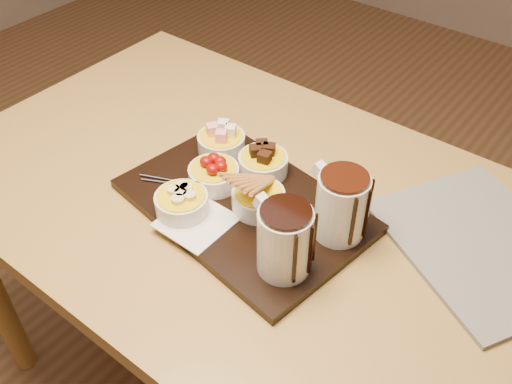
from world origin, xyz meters
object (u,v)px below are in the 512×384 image
Objects in this scene: pitcher_dark_chocolate at (285,241)px; newspaper at (481,244)px; dining_table at (233,220)px; bowl_strawberries at (214,176)px; pitcher_milk_chocolate at (341,206)px; serving_board at (244,205)px.

pitcher_dark_chocolate is 0.35× the size of newspaper.
dining_table is 3.41× the size of newspaper.
bowl_strawberries is 0.80× the size of pitcher_milk_chocolate.
dining_table is 12.00× the size of bowl_strawberries.
pitcher_dark_chocolate is at bearing -19.98° from serving_board.
dining_table is at bearing -132.86° from newspaper.
pitcher_milk_chocolate is 0.27m from newspaper.
pitcher_milk_chocolate is (0.25, 0.00, 0.18)m from dining_table.
newspaper is at bearing 56.51° from pitcher_dark_chocolate.
pitcher_milk_chocolate is at bearing 7.89° from bowl_strawberries.
pitcher_milk_chocolate reaches higher than newspaper.
serving_board is 0.19m from pitcher_dark_chocolate.
bowl_strawberries is at bearing -118.92° from dining_table.
pitcher_milk_chocolate is 0.35× the size of newspaper.
pitcher_dark_chocolate is 1.00× the size of pitcher_milk_chocolate.
dining_table is at bearing 156.80° from serving_board.
pitcher_dark_chocolate reaches higher than newspaper.
bowl_strawberries reaches higher than serving_board.
pitcher_milk_chocolate is at bearing 21.80° from serving_board.
serving_board is 0.20m from pitcher_milk_chocolate.
bowl_strawberries is 0.25m from pitcher_dark_chocolate.
bowl_strawberries is 0.51m from newspaper.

